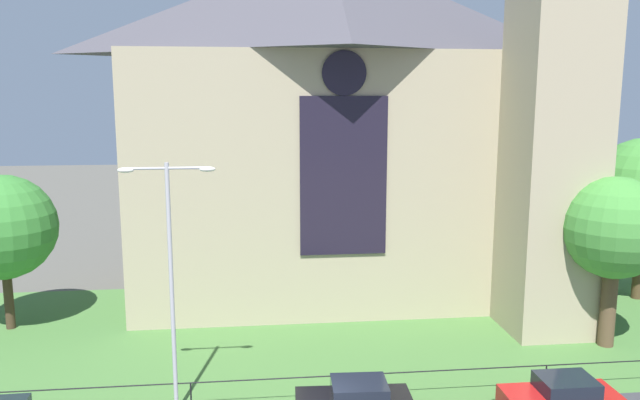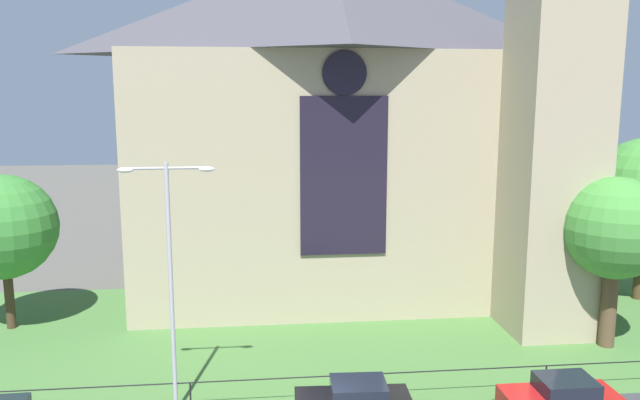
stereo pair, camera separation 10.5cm
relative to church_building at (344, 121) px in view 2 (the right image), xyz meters
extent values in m
plane|color=#56544C|center=(-3.28, -6.32, -10.27)|extent=(160.00, 160.00, 0.00)
cube|color=#477538|center=(-3.28, -8.32, -10.27)|extent=(120.00, 20.00, 0.01)
cube|color=tan|center=(-0.77, 0.63, -3.27)|extent=(22.00, 12.00, 14.00)
pyramid|color=#47444C|center=(-0.77, 0.63, 6.73)|extent=(22.00, 12.00, 6.00)
cube|color=black|center=(-0.77, -5.42, -2.57)|extent=(4.40, 0.16, 8.00)
cylinder|color=black|center=(-0.77, -5.42, 2.53)|extent=(2.20, 0.15, 2.20)
cube|color=tan|center=(9.23, -7.37, -1.27)|extent=(4.00, 4.00, 18.00)
cylinder|color=black|center=(-0.77, -13.82, -9.17)|extent=(27.92, 0.05, 0.05)
cylinder|color=black|center=(-7.75, -13.82, -9.72)|extent=(0.06, 0.07, 1.10)
cylinder|color=black|center=(-0.77, -13.82, -9.72)|extent=(0.07, 0.07, 1.10)
cylinder|color=black|center=(6.21, -13.82, -9.72)|extent=(0.07, 0.07, 1.10)
cylinder|color=brown|center=(11.22, -9.69, -8.30)|extent=(0.72, 0.72, 3.95)
sphere|color=#428C38|center=(11.22, -9.69, -4.55)|extent=(4.73, 4.73, 4.73)
cylinder|color=#423021|center=(-17.71, -4.33, -8.62)|extent=(0.46, 0.46, 3.31)
sphere|color=#387F33|center=(-17.71, -4.33, -5.00)|extent=(5.23, 5.23, 5.23)
cylinder|color=#4C3823|center=(16.95, -3.35, -8.35)|extent=(0.61, 0.61, 3.85)
cylinder|color=#B2B2B7|center=(-8.29, -13.92, -5.57)|extent=(0.16, 0.16, 9.39)
cylinder|color=#B2B2B7|center=(-8.99, -13.92, -1.08)|extent=(1.40, 0.10, 0.10)
cylinder|color=#B2B2B7|center=(-7.59, -13.92, -1.08)|extent=(1.40, 0.10, 0.10)
ellipsoid|color=white|center=(-9.69, -13.92, -1.13)|extent=(0.57, 0.26, 0.20)
ellipsoid|color=white|center=(-6.89, -13.92, -1.13)|extent=(0.57, 0.26, 0.20)
cube|color=black|center=(-1.61, -15.25, -9.04)|extent=(2.07, 1.69, 0.55)
cylinder|color=black|center=(-0.30, -14.41, -9.95)|extent=(0.65, 0.25, 0.64)
cube|color=black|center=(6.00, -15.76, -9.04)|extent=(2.01, 1.61, 0.55)
cylinder|color=black|center=(4.33, -14.86, -9.95)|extent=(0.64, 0.22, 0.64)
cylinder|color=black|center=(7.27, -14.87, -9.95)|extent=(0.64, 0.22, 0.64)
camera|label=1|loc=(-5.29, -35.77, 1.40)|focal=34.59mm
camera|label=2|loc=(-5.18, -35.79, 1.40)|focal=34.59mm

